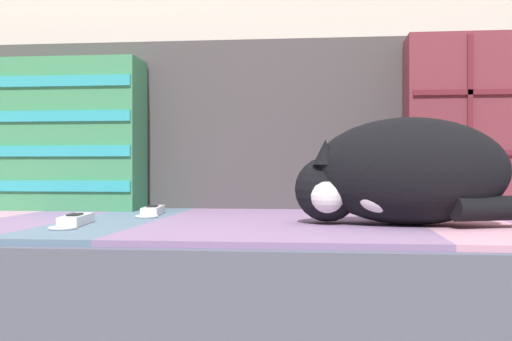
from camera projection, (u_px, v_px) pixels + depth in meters
couch at (245, 303)px, 1.33m from camera, size 1.83×0.91×0.35m
sofa_backrest at (264, 126)px, 1.71m from camera, size 1.80×0.14×0.43m
throw_pillow_quilted at (493, 124)px, 1.50m from camera, size 0.40×0.14×0.41m
throw_pillow_striped at (60, 135)px, 1.62m from camera, size 0.41×0.14×0.38m
sleeping_cat at (398, 174)px, 1.18m from camera, size 0.43×0.23×0.20m
game_remote_near at (153, 211)px, 1.44m from camera, size 0.06×0.19×0.02m
game_remote_far at (75, 220)px, 1.18m from camera, size 0.07×0.19×0.02m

